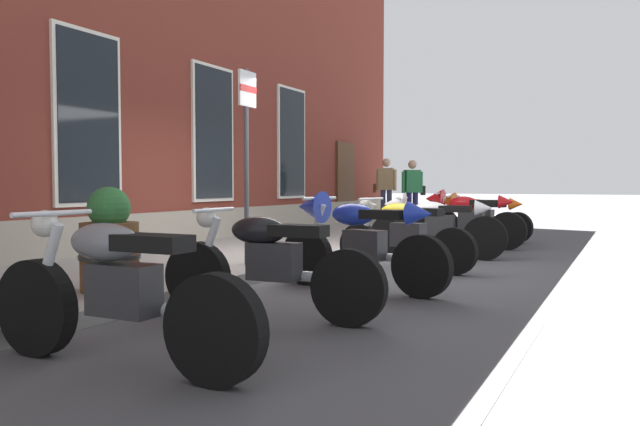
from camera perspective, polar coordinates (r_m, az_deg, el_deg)
The scene contains 14 objects.
ground_plane at distance 8.83m, azimuth 0.55°, elevation -4.85°, with size 140.00×140.00×0.00m, color #424244.
sidewalk at distance 9.60m, azimuth -7.76°, elevation -3.84°, with size 26.64×3.09×0.14m, color gray.
lane_stripe at distance 7.96m, azimuth 21.78°, elevation -5.83°, with size 26.64×0.12×0.01m, color silver.
motorcycle_grey_naked at distance 4.05m, azimuth -18.40°, elevation -6.93°, with size 0.62×2.11×0.98m.
motorcycle_black_naked at distance 5.31m, azimuth -4.92°, elevation -4.68°, with size 0.62×2.10×0.95m.
motorcycle_blue_sport at distance 6.70m, azimuth 3.22°, elevation -2.24°, with size 0.64×2.09×1.08m.
motorcycle_yellow_naked at distance 8.31m, azimuth 7.74°, elevation -2.00°, with size 0.62×2.01×0.97m.
motorcycle_white_sport at distance 9.80m, azimuth 10.33°, elevation -0.89°, with size 0.62×2.14×1.02m.
motorcycle_red_sport at distance 11.45m, azimuth 13.24°, elevation -0.30°, with size 0.62×2.05×1.07m.
motorcycle_orange_sport at distance 13.05m, azimuth 14.22°, elevation -0.11°, with size 0.67×2.15×0.99m.
pedestrian_striped_shirt at distance 15.83m, azimuth 8.56°, elevation 2.27°, with size 0.54×0.50×1.63m.
pedestrian_tan_coat at distance 17.11m, azimuth 6.13°, elevation 2.53°, with size 0.23×0.66×1.73m.
parking_sign at distance 7.79m, azimuth -6.80°, elevation 6.85°, with size 0.36×0.07×2.45m.
barrel_planter at distance 6.18m, azimuth -18.92°, elevation -2.81°, with size 0.57×0.57×0.99m.
Camera 1 is at (-7.85, -3.88, 1.15)m, focal length 34.54 mm.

